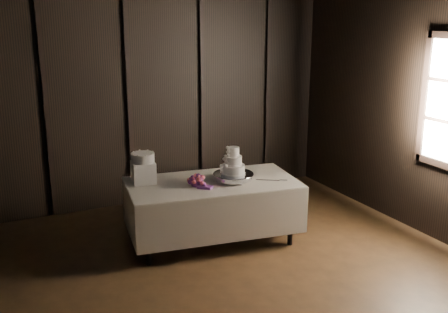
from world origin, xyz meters
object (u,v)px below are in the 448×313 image
display_table (213,209)px  box_pedestal (143,172)px  bouquet (197,181)px  small_cake (143,158)px  wedding_cake (232,164)px  cake_stand (233,177)px

display_table → box_pedestal: 0.93m
bouquet → small_cake: 0.69m
box_pedestal → small_cake: (0.00, 0.00, 0.18)m
wedding_cake → box_pedestal: size_ratio=1.24×
bouquet → display_table: bearing=16.2°
bouquet → box_pedestal: box_pedestal is taller
display_table → cake_stand: (0.23, -0.08, 0.39)m
cake_stand → bouquet: bearing=178.4°
display_table → cake_stand: cake_stand is taller
display_table → box_pedestal: size_ratio=8.11×
cake_stand → bouquet: size_ratio=1.30×
bouquet → box_pedestal: (-0.51, 0.38, 0.07)m
wedding_cake → small_cake: bearing=150.6°
display_table → box_pedestal: (-0.74, 0.32, 0.47)m
cake_stand → small_cake: bearing=158.0°
cake_stand → box_pedestal: size_ratio=1.86×
display_table → cake_stand: 0.46m
box_pedestal → small_cake: size_ratio=0.97×
bouquet → wedding_cake: bearing=-3.5°
display_table → bouquet: size_ratio=5.66×
bouquet → cake_stand: bearing=-1.6°
wedding_cake → box_pedestal: 1.04m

